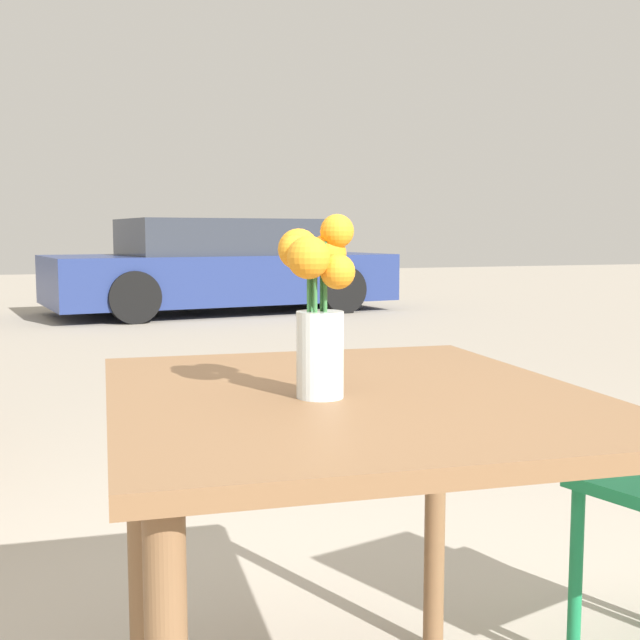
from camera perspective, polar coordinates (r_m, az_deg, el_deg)
name	(u,v)px	position (r m, az deg, el deg)	size (l,w,h in m)	color
table_front	(348,447)	(1.43, 2.00, -9.04)	(0.90, 1.02, 0.75)	brown
flower_vase	(318,304)	(1.32, -0.15, 1.14)	(0.13, 0.13, 0.30)	silver
parked_car	(221,268)	(10.48, -7.08, 3.72)	(4.51, 2.26, 1.20)	navy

